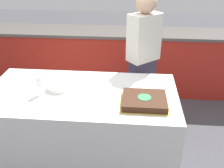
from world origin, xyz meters
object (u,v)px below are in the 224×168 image
at_px(plate_stack, 58,87).
at_px(person_cutting_cake, 143,60).
at_px(cake, 144,100).
at_px(wine_glass, 39,82).

bearing_deg(plate_stack, person_cutting_cake, 38.18).
height_order(cake, person_cutting_cake, person_cutting_cake).
distance_m(cake, wine_glass, 0.96).
bearing_deg(wine_glass, person_cutting_cake, 38.24).
relative_size(cake, person_cutting_cake, 0.27).
bearing_deg(cake, plate_stack, 167.02).
relative_size(cake, wine_glass, 2.32).
xyz_separation_m(wine_glass, person_cutting_cake, (0.96, 0.75, -0.06)).
height_order(cake, plate_stack, cake).
bearing_deg(wine_glass, cake, -4.85).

